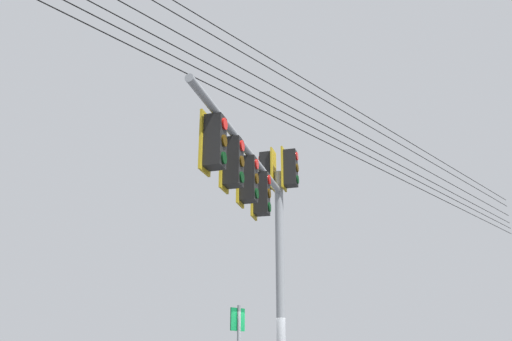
% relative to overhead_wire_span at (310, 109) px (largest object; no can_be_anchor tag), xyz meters
% --- Properties ---
extents(signal_mast_assembly, '(3.94, 4.91, 6.52)m').
position_rel_overhead_wire_span_xyz_m(signal_mast_assembly, '(2.23, 1.87, -3.40)').
color(signal_mast_assembly, gray).
rests_on(signal_mast_assembly, ground).
extents(overhead_wire_span, '(27.24, 13.16, 1.70)m').
position_rel_overhead_wire_span_xyz_m(overhead_wire_span, '(0.00, 0.00, 0.00)').
color(overhead_wire_span, black).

